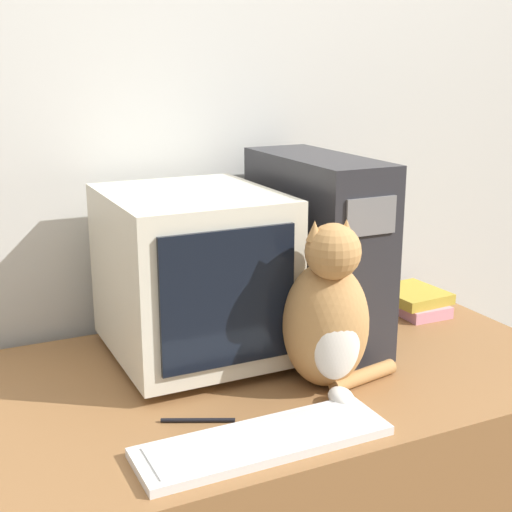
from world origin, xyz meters
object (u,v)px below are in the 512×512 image
computer_tower (316,248)px  book_stack (413,300)px  keyboard (263,441)px  crt_monitor (192,274)px  pen (198,420)px  cat (328,317)px

computer_tower → book_stack: size_ratio=2.29×
keyboard → computer_tower: bearing=50.4°
keyboard → book_stack: book_stack is taller
crt_monitor → book_stack: (0.69, 0.04, -0.18)m
crt_monitor → computer_tower: computer_tower is taller
computer_tower → book_stack: bearing=6.7°
book_stack → pen: bearing=-156.4°
computer_tower → cat: 0.31m
cat → book_stack: (0.48, 0.31, -0.13)m
computer_tower → keyboard: 0.62m
computer_tower → book_stack: computer_tower is taller
computer_tower → pen: (-0.44, -0.31, -0.23)m
keyboard → pen: 0.16m
keyboard → crt_monitor: bearing=86.1°
crt_monitor → cat: crt_monitor is taller
book_stack → keyboard: bearing=-146.0°
crt_monitor → computer_tower: (0.34, -0.00, 0.03)m
computer_tower → book_stack: (0.35, 0.04, -0.20)m
crt_monitor → computer_tower: bearing=-0.5°
pen → crt_monitor: bearing=70.5°
crt_monitor → book_stack: size_ratio=2.14×
crt_monitor → cat: (0.21, -0.28, -0.05)m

